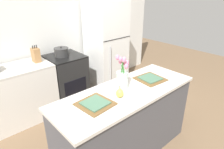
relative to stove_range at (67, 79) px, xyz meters
name	(u,v)px	position (x,y,z in m)	size (l,w,h in m)	color
back_wall	(45,27)	(-0.10, 0.40, 0.90)	(5.20, 0.08, 2.70)	silver
kitchen_island	(125,123)	(-0.10, -1.60, 0.01)	(1.80, 0.66, 0.91)	#4C4C51
stove_range	(67,79)	(0.00, 0.00, 0.00)	(0.60, 0.61, 0.90)	black
refrigerator	(106,46)	(0.95, 0.00, 0.44)	(0.68, 0.67, 1.77)	white
flower_vase	(122,77)	(-0.10, -1.53, 0.60)	(0.15, 0.15, 0.42)	silver
pear_figurine	(120,93)	(-0.26, -1.65, 0.51)	(0.08, 0.08, 0.14)	#E5CC4C
plate_setting_left	(95,104)	(-0.54, -1.59, 0.47)	(0.35, 0.35, 0.02)	brown
plate_setting_right	(150,79)	(0.34, -1.59, 0.47)	(0.35, 0.35, 0.02)	brown
cooking_pot	(61,52)	(-0.04, 0.02, 0.52)	(0.24, 0.24, 0.17)	#2D2D2D
knife_block	(36,55)	(-0.47, 0.03, 0.56)	(0.10, 0.14, 0.27)	#A37547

